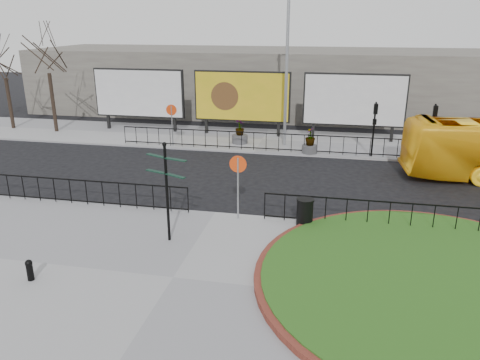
% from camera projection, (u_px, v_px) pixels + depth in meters
% --- Properties ---
extents(ground, '(90.00, 90.00, 0.00)m').
position_uv_depth(ground, '(215.00, 215.00, 18.39)').
color(ground, black).
rests_on(ground, ground).
extents(pavement_near, '(30.00, 10.00, 0.12)m').
position_uv_depth(pavement_near, '(173.00, 279.00, 13.73)').
color(pavement_near, gray).
rests_on(pavement_near, ground).
extents(pavement_far, '(44.00, 6.00, 0.12)m').
position_uv_depth(pavement_far, '(262.00, 140.00, 29.49)').
color(pavement_far, gray).
rests_on(pavement_far, ground).
extents(brick_edge, '(10.40, 10.40, 0.18)m').
position_uv_depth(brick_edge, '(437.00, 284.00, 13.21)').
color(brick_edge, brown).
rests_on(brick_edge, pavement_near).
extents(grass_lawn, '(10.00, 10.00, 0.22)m').
position_uv_depth(grass_lawn, '(437.00, 283.00, 13.20)').
color(grass_lawn, '#1F4412').
rests_on(grass_lawn, pavement_near).
extents(railing_near_left, '(10.00, 0.10, 1.10)m').
position_uv_depth(railing_near_left, '(70.00, 191.00, 19.01)').
color(railing_near_left, black).
rests_on(railing_near_left, pavement_near).
extents(railing_near_right, '(9.00, 0.10, 1.10)m').
position_uv_depth(railing_near_right, '(389.00, 215.00, 16.67)').
color(railing_near_right, black).
rests_on(railing_near_right, pavement_near).
extents(railing_far, '(18.00, 0.10, 1.10)m').
position_uv_depth(railing_far, '(272.00, 142.00, 26.60)').
color(railing_far, black).
rests_on(railing_far, pavement_far).
extents(speed_sign_far, '(0.64, 0.07, 2.47)m').
position_uv_depth(speed_sign_far, '(172.00, 116.00, 27.41)').
color(speed_sign_far, gray).
rests_on(speed_sign_far, pavement_far).
extents(speed_sign_near, '(0.64, 0.07, 2.47)m').
position_uv_depth(speed_sign_near, '(238.00, 173.00, 17.21)').
color(speed_sign_near, gray).
rests_on(speed_sign_near, pavement_near).
extents(billboard_left, '(6.20, 0.31, 4.10)m').
position_uv_depth(billboard_left, '(139.00, 93.00, 31.15)').
color(billboard_left, black).
rests_on(billboard_left, pavement_far).
extents(billboard_mid, '(6.20, 0.31, 4.10)m').
position_uv_depth(billboard_mid, '(242.00, 97.00, 29.84)').
color(billboard_mid, black).
rests_on(billboard_mid, pavement_far).
extents(billboard_right, '(6.20, 0.31, 4.10)m').
position_uv_depth(billboard_right, '(354.00, 100.00, 28.53)').
color(billboard_right, black).
rests_on(billboard_right, pavement_far).
extents(lamp_post, '(0.74, 0.18, 9.23)m').
position_uv_depth(lamp_post, '(287.00, 65.00, 26.72)').
color(lamp_post, gray).
rests_on(lamp_post, pavement_far).
extents(signal_pole_a, '(0.22, 0.26, 3.00)m').
position_uv_depth(signal_pole_a, '(375.00, 121.00, 25.14)').
color(signal_pole_a, black).
rests_on(signal_pole_a, pavement_far).
extents(signal_pole_b, '(0.22, 0.26, 3.00)m').
position_uv_depth(signal_pole_b, '(433.00, 123.00, 24.58)').
color(signal_pole_b, black).
rests_on(signal_pole_b, pavement_far).
extents(tree_left, '(2.00, 2.00, 7.00)m').
position_uv_depth(tree_left, '(50.00, 79.00, 30.48)').
color(tree_left, '#2D2119').
rests_on(tree_left, pavement_far).
extents(tree_mid, '(2.00, 2.00, 6.20)m').
position_uv_depth(tree_mid, '(6.00, 83.00, 31.55)').
color(tree_mid, '#2D2119').
rests_on(tree_mid, pavement_far).
extents(building_backdrop, '(40.00, 10.00, 5.00)m').
position_uv_depth(building_backdrop, '(282.00, 81.00, 37.96)').
color(building_backdrop, slate).
rests_on(building_backdrop, ground).
extents(fingerpost_sign, '(1.58, 0.81, 3.46)m').
position_uv_depth(fingerpost_sign, '(166.00, 182.00, 15.37)').
color(fingerpost_sign, black).
rests_on(fingerpost_sign, pavement_near).
extents(bollard, '(0.21, 0.21, 0.65)m').
position_uv_depth(bollard, '(30.00, 269.00, 13.47)').
color(bollard, black).
rests_on(bollard, pavement_near).
extents(litter_bin, '(0.64, 0.64, 1.06)m').
position_uv_depth(litter_bin, '(305.00, 212.00, 16.96)').
color(litter_bin, black).
rests_on(litter_bin, pavement_near).
extents(planter_b, '(0.96, 0.96, 1.46)m').
position_uv_depth(planter_b, '(240.00, 135.00, 28.41)').
color(planter_b, '#4C4C4F').
rests_on(planter_b, pavement_far).
extents(planter_c, '(0.87, 0.87, 1.46)m').
position_uv_depth(planter_c, '(310.00, 143.00, 26.28)').
color(planter_c, '#4C4C4F').
rests_on(planter_c, pavement_far).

